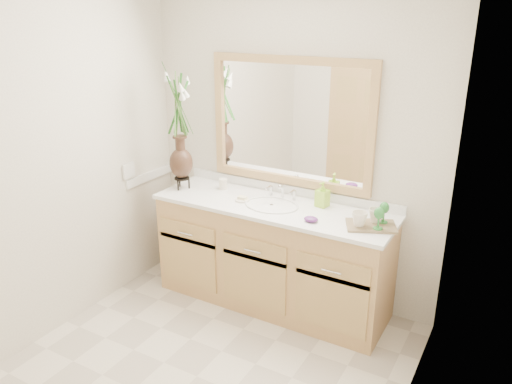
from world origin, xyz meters
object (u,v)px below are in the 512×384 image
Objects in this scene: flower_vase at (178,114)px; soap_bottle at (322,195)px; tray at (371,226)px; tumbler at (223,184)px.

soap_bottle is (1.14, 0.20, -0.53)m from flower_vase.
flower_vase reaches higher than tray.
flower_vase reaches higher than soap_bottle.
flower_vase is 1.27m from soap_bottle.
flower_vase is 0.66m from tumbler.
soap_bottle is at bearing 132.55° from tray.
tumbler reaches higher than tray.
tumbler is 1.28m from tray.
tray is at bearing -6.30° from tumbler.
soap_bottle is 0.52× the size of tray.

